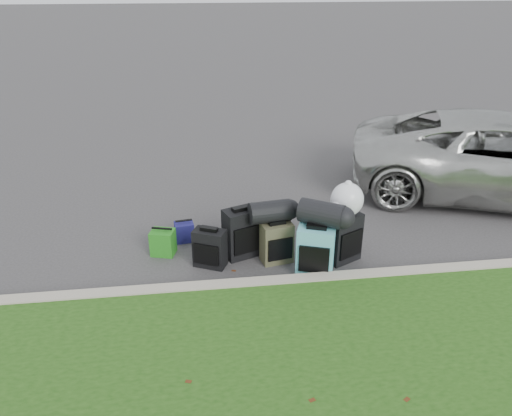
{
  "coord_description": "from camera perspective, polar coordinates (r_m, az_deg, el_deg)",
  "views": [
    {
      "loc": [
        -0.91,
        -6.03,
        3.54
      ],
      "look_at": [
        -0.1,
        0.2,
        0.55
      ],
      "focal_mm": 35.0,
      "sensor_mm": 36.0,
      "label": 1
    }
  ],
  "objects": [
    {
      "name": "curb",
      "position": [
        6.18,
        2.38,
        -8.71
      ],
      "size": [
        120.0,
        0.18,
        0.15
      ],
      "primitive_type": "cube",
      "color": "#9E937F",
      "rests_on": "ground"
    },
    {
      "name": "ground",
      "position": [
        7.05,
        1.02,
        -4.69
      ],
      "size": [
        120.0,
        120.0,
        0.0
      ],
      "primitive_type": "plane",
      "color": "#383535",
      "rests_on": "ground"
    },
    {
      "name": "suitcase_teal",
      "position": [
        6.38,
        6.8,
        -4.96
      ],
      "size": [
        0.53,
        0.41,
        0.66
      ],
      "primitive_type": "cube",
      "rotation": [
        0.0,
        0.0,
        -0.35
      ],
      "color": "teal",
      "rests_on": "ground"
    },
    {
      "name": "duffel_left",
      "position": [
        6.51,
        1.61,
        -0.43
      ],
      "size": [
        0.58,
        0.36,
        0.29
      ],
      "primitive_type": "cylinder",
      "rotation": [
        0.0,
        1.57,
        0.13
      ],
      "color": "black",
      "rests_on": "suitcase_olive"
    },
    {
      "name": "suitcase_large_black_left",
      "position": [
        6.74,
        -1.61,
        -2.86
      ],
      "size": [
        0.55,
        0.44,
        0.69
      ],
      "primitive_type": "cube",
      "rotation": [
        0.0,
        0.0,
        0.37
      ],
      "color": "black",
      "rests_on": "ground"
    },
    {
      "name": "trash_bag",
      "position": [
        6.52,
        10.37,
        0.97
      ],
      "size": [
        0.43,
        0.43,
        0.43
      ],
      "primitive_type": "sphere",
      "color": "white",
      "rests_on": "suitcase_large_black_right"
    },
    {
      "name": "tote_navy",
      "position": [
        7.27,
        -8.19,
        -2.71
      ],
      "size": [
        0.29,
        0.24,
        0.28
      ],
      "primitive_type": "cube",
      "rotation": [
        0.0,
        0.0,
        0.15
      ],
      "color": "navy",
      "rests_on": "ground"
    },
    {
      "name": "suitcase_small_black",
      "position": [
        6.58,
        -5.29,
        -4.59
      ],
      "size": [
        0.47,
        0.38,
        0.52
      ],
      "primitive_type": "cube",
      "rotation": [
        0.0,
        0.0,
        -0.44
      ],
      "color": "black",
      "rests_on": "ground"
    },
    {
      "name": "duffel_right",
      "position": [
        6.26,
        7.52,
        -0.61
      ],
      "size": [
        0.64,
        0.56,
        0.31
      ],
      "primitive_type": "cylinder",
      "rotation": [
        0.0,
        1.57,
        -0.57
      ],
      "color": "black",
      "rests_on": "suitcase_teal"
    },
    {
      "name": "suitcase_large_black_right",
      "position": [
        6.74,
        9.97,
        -3.35
      ],
      "size": [
        0.52,
        0.44,
        0.67
      ],
      "primitive_type": "cube",
      "rotation": [
        0.0,
        0.0,
        0.47
      ],
      "color": "black",
      "rests_on": "ground"
    },
    {
      "name": "tote_green",
      "position": [
        6.97,
        -10.58,
        -3.88
      ],
      "size": [
        0.37,
        0.32,
        0.35
      ],
      "primitive_type": "cube",
      "rotation": [
        0.0,
        0.0,
        -0.27
      ],
      "color": "#247D1B",
      "rests_on": "ground"
    },
    {
      "name": "suv",
      "position": [
        9.43,
        26.61,
        5.19
      ],
      "size": [
        5.56,
        3.99,
        1.41
      ],
      "primitive_type": "imported",
      "rotation": [
        0.0,
        0.0,
        1.2
      ],
      "color": "#B7B7B2",
      "rests_on": "ground"
    },
    {
      "name": "suitcase_olive",
      "position": [
        6.65,
        2.38,
        -3.97
      ],
      "size": [
        0.45,
        0.33,
        0.56
      ],
      "primitive_type": "cube",
      "rotation": [
        0.0,
        0.0,
        0.19
      ],
      "color": "#383824",
      "rests_on": "ground"
    }
  ]
}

